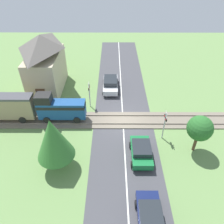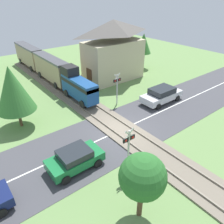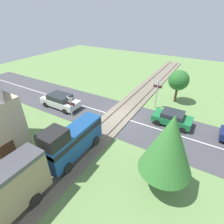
{
  "view_description": "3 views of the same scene",
  "coord_description": "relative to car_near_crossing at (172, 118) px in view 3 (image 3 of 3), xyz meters",
  "views": [
    {
      "loc": [
        -18.52,
        1.15,
        15.59
      ],
      "look_at": [
        0.0,
        1.22,
        1.2
      ],
      "focal_mm": 35.0,
      "sensor_mm": 36.0,
      "label": 1
    },
    {
      "loc": [
        -9.9,
        -11.4,
        10.39
      ],
      "look_at": [
        0.0,
        1.22,
        1.2
      ],
      "focal_mm": 35.0,
      "sensor_mm": 36.0,
      "label": 2
    },
    {
      "loc": [
        -7.31,
        13.61,
        9.81
      ],
      "look_at": [
        0.0,
        1.22,
        1.2
      ],
      "focal_mm": 28.0,
      "sensor_mm": 36.0,
      "label": 3
    }
  ],
  "objects": [
    {
      "name": "tree_roadside_hedge",
      "position": [
        -1.16,
        7.26,
        2.7
      ],
      "size": [
        3.1,
        3.1,
        5.31
      ],
      "color": "brown",
      "rests_on": "ground_plane"
    },
    {
      "name": "pedestrian_by_station",
      "position": [
        7.01,
        10.64,
        0.07
      ],
      "size": [
        0.43,
        0.43,
        1.76
      ],
      "color": "#333338",
      "rests_on": "ground_plane"
    },
    {
      "name": "car_far_side",
      "position": [
        11.81,
        2.88,
        0.07
      ],
      "size": [
        4.58,
        2.06,
        1.54
      ],
      "color": "silver",
      "rests_on": "ground_plane"
    },
    {
      "name": "ground_plane",
      "position": [
        5.14,
        1.44,
        -0.73
      ],
      "size": [
        60.0,
        60.0,
        0.0
      ],
      "primitive_type": "plane",
      "color": "#66894C"
    },
    {
      "name": "tree_beyond_track",
      "position": [
        0.88,
        -5.09,
        1.97
      ],
      "size": [
        2.29,
        2.29,
        3.87
      ],
      "color": "brown",
      "rests_on": "ground_plane"
    },
    {
      "name": "track_bed",
      "position": [
        5.14,
        1.44,
        -0.67
      ],
      "size": [
        2.8,
        48.0,
        0.24
      ],
      "color": "#756B5B",
      "rests_on": "ground_plane"
    },
    {
      "name": "crossing_signal_east_approach",
      "position": [
        7.83,
        5.27,
        1.36
      ],
      "size": [
        0.9,
        0.18,
        3.29
      ],
      "color": "#B7B7B7",
      "rests_on": "ground_plane"
    },
    {
      "name": "car_near_crossing",
      "position": [
        0.0,
        0.0,
        0.0
      ],
      "size": [
        3.61,
        1.96,
        1.37
      ],
      "color": "#197038",
      "rests_on": "ground_plane"
    },
    {
      "name": "crossing_signal_west_approach",
      "position": [
        2.45,
        -2.39,
        1.36
      ],
      "size": [
        0.9,
        0.18,
        3.29
      ],
      "color": "#B7B7B7",
      "rests_on": "ground_plane"
    },
    {
      "name": "road_surface",
      "position": [
        5.14,
        1.44,
        -0.72
      ],
      "size": [
        48.0,
        6.4,
        0.02
      ],
      "color": "#424247",
      "rests_on": "ground_plane"
    }
  ]
}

